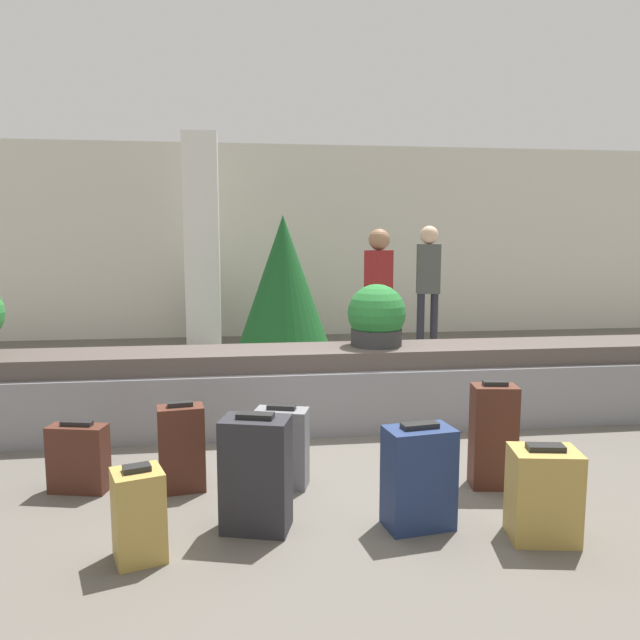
{
  "coord_description": "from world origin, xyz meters",
  "views": [
    {
      "loc": [
        -0.73,
        -4.22,
        1.7
      ],
      "look_at": [
        0.0,
        1.21,
        0.95
      ],
      "focal_mm": 35.0,
      "sensor_mm": 36.0,
      "label": 1
    }
  ],
  "objects_px": {
    "suitcase_2": "(282,447)",
    "suitcase_5": "(493,436)",
    "suitcase_3": "(543,494)",
    "suitcase_6": "(139,515)",
    "traveler_1": "(379,289)",
    "suitcase_0": "(181,448)",
    "suitcase_1": "(419,477)",
    "decorated_tree": "(283,279)",
    "suitcase_4": "(256,474)",
    "suitcase_7": "(79,458)",
    "pillar": "(202,242)",
    "traveler_0": "(428,277)",
    "potted_plant_0": "(377,318)"
  },
  "relations": [
    {
      "from": "suitcase_7",
      "to": "traveler_0",
      "type": "height_order",
      "value": "traveler_0"
    },
    {
      "from": "potted_plant_0",
      "to": "suitcase_3",
      "type": "bearing_deg",
      "value": -79.7
    },
    {
      "from": "suitcase_0",
      "to": "decorated_tree",
      "type": "bearing_deg",
      "value": 69.36
    },
    {
      "from": "pillar",
      "to": "traveler_0",
      "type": "xyz_separation_m",
      "value": [
        3.2,
        -1.06,
        -0.48
      ]
    },
    {
      "from": "decorated_tree",
      "to": "suitcase_3",
      "type": "bearing_deg",
      "value": -79.9
    },
    {
      "from": "suitcase_3",
      "to": "suitcase_4",
      "type": "bearing_deg",
      "value": 178.48
    },
    {
      "from": "potted_plant_0",
      "to": "decorated_tree",
      "type": "bearing_deg",
      "value": 99.96
    },
    {
      "from": "suitcase_0",
      "to": "suitcase_7",
      "type": "relative_size",
      "value": 1.26
    },
    {
      "from": "suitcase_5",
      "to": "decorated_tree",
      "type": "xyz_separation_m",
      "value": [
        -1.04,
        4.95,
        0.73
      ]
    },
    {
      "from": "suitcase_4",
      "to": "suitcase_7",
      "type": "relative_size",
      "value": 1.44
    },
    {
      "from": "traveler_0",
      "to": "traveler_1",
      "type": "height_order",
      "value": "traveler_0"
    },
    {
      "from": "suitcase_1",
      "to": "suitcase_3",
      "type": "bearing_deg",
      "value": -28.25
    },
    {
      "from": "suitcase_7",
      "to": "traveler_0",
      "type": "bearing_deg",
      "value": 62.63
    },
    {
      "from": "suitcase_0",
      "to": "decorated_tree",
      "type": "xyz_separation_m",
      "value": [
        1.05,
        4.74,
        0.79
      ]
    },
    {
      "from": "suitcase_6",
      "to": "suitcase_1",
      "type": "bearing_deg",
      "value": -12.21
    },
    {
      "from": "suitcase_1",
      "to": "suitcase_2",
      "type": "height_order",
      "value": "suitcase_1"
    },
    {
      "from": "suitcase_1",
      "to": "suitcase_6",
      "type": "height_order",
      "value": "suitcase_1"
    },
    {
      "from": "suitcase_6",
      "to": "decorated_tree",
      "type": "height_order",
      "value": "decorated_tree"
    },
    {
      "from": "suitcase_7",
      "to": "decorated_tree",
      "type": "bearing_deg",
      "value": 82.91
    },
    {
      "from": "traveler_1",
      "to": "suitcase_5",
      "type": "bearing_deg",
      "value": -126.23
    },
    {
      "from": "pillar",
      "to": "suitcase_5",
      "type": "xyz_separation_m",
      "value": [
        2.2,
        -5.74,
        -1.25
      ]
    },
    {
      "from": "suitcase_4",
      "to": "suitcase_5",
      "type": "bearing_deg",
      "value": 30.6
    },
    {
      "from": "suitcase_7",
      "to": "traveler_1",
      "type": "xyz_separation_m",
      "value": [
        2.72,
        2.97,
        0.85
      ]
    },
    {
      "from": "suitcase_0",
      "to": "suitcase_3",
      "type": "xyz_separation_m",
      "value": [
        2.06,
        -0.96,
        -0.03
      ]
    },
    {
      "from": "suitcase_5",
      "to": "suitcase_3",
      "type": "bearing_deg",
      "value": -82.96
    },
    {
      "from": "decorated_tree",
      "to": "suitcase_0",
      "type": "bearing_deg",
      "value": -102.49
    },
    {
      "from": "suitcase_1",
      "to": "suitcase_7",
      "type": "distance_m",
      "value": 2.24
    },
    {
      "from": "suitcase_2",
      "to": "suitcase_6",
      "type": "relative_size",
      "value": 1.1
    },
    {
      "from": "traveler_1",
      "to": "suitcase_0",
      "type": "bearing_deg",
      "value": -160.89
    },
    {
      "from": "suitcase_0",
      "to": "traveler_1",
      "type": "height_order",
      "value": "traveler_1"
    },
    {
      "from": "pillar",
      "to": "suitcase_0",
      "type": "xyz_separation_m",
      "value": [
        0.11,
        -5.53,
        -1.31
      ]
    },
    {
      "from": "suitcase_5",
      "to": "traveler_1",
      "type": "distance_m",
      "value": 3.34
    },
    {
      "from": "suitcase_3",
      "to": "suitcase_6",
      "type": "height_order",
      "value": "suitcase_3"
    },
    {
      "from": "suitcase_6",
      "to": "traveler_1",
      "type": "height_order",
      "value": "traveler_1"
    },
    {
      "from": "suitcase_6",
      "to": "traveler_1",
      "type": "bearing_deg",
      "value": 42.74
    },
    {
      "from": "suitcase_5",
      "to": "pillar",
      "type": "bearing_deg",
      "value": 119.67
    },
    {
      "from": "pillar",
      "to": "decorated_tree",
      "type": "distance_m",
      "value": 1.5
    },
    {
      "from": "traveler_1",
      "to": "decorated_tree",
      "type": "distance_m",
      "value": 1.96
    },
    {
      "from": "suitcase_4",
      "to": "suitcase_7",
      "type": "xyz_separation_m",
      "value": [
        -1.15,
        0.71,
        -0.11
      ]
    },
    {
      "from": "suitcase_7",
      "to": "suitcase_4",
      "type": "bearing_deg",
      "value": -18.21
    },
    {
      "from": "suitcase_5",
      "to": "potted_plant_0",
      "type": "height_order",
      "value": "potted_plant_0"
    },
    {
      "from": "suitcase_3",
      "to": "suitcase_6",
      "type": "distance_m",
      "value": 2.21
    },
    {
      "from": "suitcase_2",
      "to": "suitcase_5",
      "type": "height_order",
      "value": "suitcase_5"
    },
    {
      "from": "suitcase_3",
      "to": "suitcase_5",
      "type": "distance_m",
      "value": 0.75
    },
    {
      "from": "suitcase_2",
      "to": "potted_plant_0",
      "type": "bearing_deg",
      "value": 71.87
    },
    {
      "from": "suitcase_3",
      "to": "decorated_tree",
      "type": "relative_size",
      "value": 0.28
    },
    {
      "from": "suitcase_2",
      "to": "suitcase_6",
      "type": "height_order",
      "value": "suitcase_2"
    },
    {
      "from": "pillar",
      "to": "suitcase_3",
      "type": "bearing_deg",
      "value": -71.44
    },
    {
      "from": "suitcase_7",
      "to": "suitcase_5",
      "type": "bearing_deg",
      "value": 7.27
    },
    {
      "from": "suitcase_4",
      "to": "suitcase_5",
      "type": "distance_m",
      "value": 1.66
    }
  ]
}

